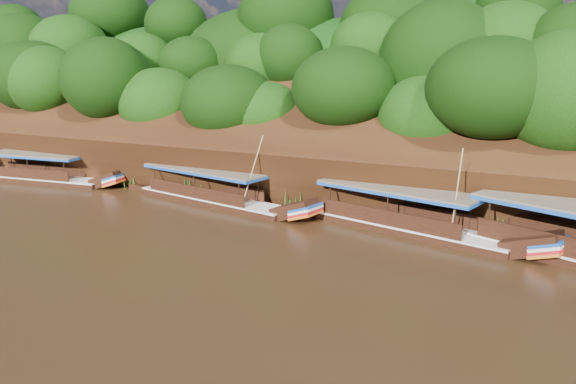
% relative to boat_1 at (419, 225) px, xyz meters
% --- Properties ---
extents(ground, '(160.00, 160.00, 0.00)m').
position_rel_boat_1_xyz_m(ground, '(-3.15, -7.80, -0.55)').
color(ground, black).
rests_on(ground, ground).
extents(riverbank, '(120.00, 30.06, 19.40)m').
position_rel_boat_1_xyz_m(riverbank, '(-3.16, 14.93, 1.33)').
color(riverbank, black).
rests_on(riverbank, ground).
extents(boat_1, '(14.24, 5.22, 5.64)m').
position_rel_boat_1_xyz_m(boat_1, '(0.00, 0.00, 0.00)').
color(boat_1, black).
rests_on(boat_1, ground).
extents(boat_2, '(14.63, 4.53, 5.35)m').
position_rel_boat_1_xyz_m(boat_2, '(-13.41, 0.61, -0.04)').
color(boat_2, black).
rests_on(boat_2, ground).
extents(boat_3, '(12.77, 3.44, 2.68)m').
position_rel_boat_1_xyz_m(boat_3, '(-29.20, 0.48, -0.04)').
color(boat_3, black).
rests_on(boat_3, ground).
extents(reeds, '(49.44, 2.16, 1.95)m').
position_rel_boat_1_xyz_m(reeds, '(-6.09, 1.88, 0.30)').
color(reeds, '#1B6318').
rests_on(reeds, ground).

